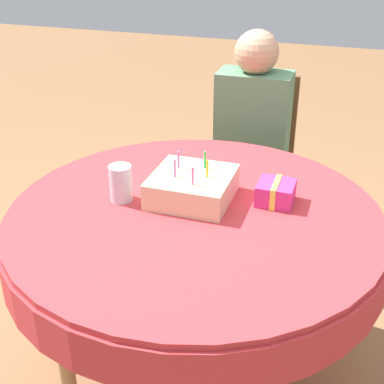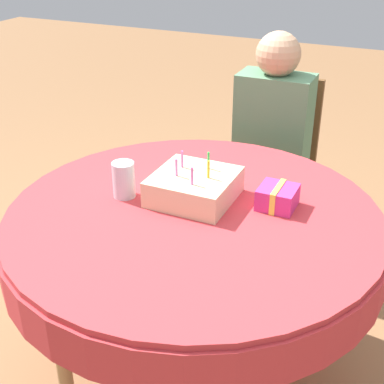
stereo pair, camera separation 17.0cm
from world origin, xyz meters
The scene contains 7 objects.
ground_plane centered at (0.00, 0.00, 0.00)m, with size 12.00×12.00×0.00m, color #8C603D.
dining_table centered at (0.00, 0.00, 0.66)m, with size 1.22×1.22×0.74m.
chair centered at (0.00, 0.93, 0.49)m, with size 0.39×0.39×0.92m.
person centered at (0.00, 0.83, 0.69)m, with size 0.33×0.28×1.15m.
birthday_cake centered at (-0.03, 0.07, 0.79)m, with size 0.26×0.26×0.15m.
drinking_glass centered at (-0.25, -0.01, 0.81)m, with size 0.07×0.07×0.12m.
gift_box centered at (0.23, 0.14, 0.78)m, with size 0.12×0.12×0.08m.
Camera 1 is at (0.45, -1.41, 1.59)m, focal length 50.00 mm.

